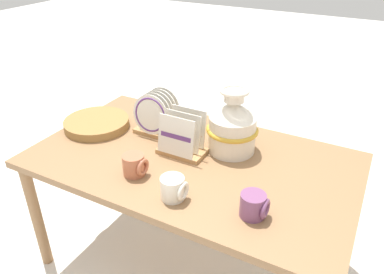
% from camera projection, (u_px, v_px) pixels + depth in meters
% --- Properties ---
extents(ground_plane, '(14.00, 14.00, 0.00)m').
position_uv_depth(ground_plane, '(192.00, 259.00, 2.08)').
color(ground_plane, silver).
extents(display_table, '(1.49, 0.88, 0.67)m').
position_uv_depth(display_table, '(192.00, 169.00, 1.78)').
color(display_table, olive).
rests_on(display_table, ground_plane).
extents(ceramic_vase, '(0.25, 0.25, 0.32)m').
position_uv_depth(ceramic_vase, '(233.00, 125.00, 1.74)').
color(ceramic_vase, silver).
rests_on(ceramic_vase, display_table).
extents(dish_rack_round_plates, '(0.22, 0.15, 0.23)m').
position_uv_depth(dish_rack_round_plates, '(156.00, 117.00, 1.91)').
color(dish_rack_round_plates, tan).
rests_on(dish_rack_round_plates, display_table).
extents(dish_rack_square_plates, '(0.22, 0.15, 0.21)m').
position_uv_depth(dish_rack_square_plates, '(182.00, 141.00, 1.75)').
color(dish_rack_square_plates, tan).
rests_on(dish_rack_square_plates, display_table).
extents(wicker_charger_stack, '(0.34, 0.34, 0.04)m').
position_uv_depth(wicker_charger_stack, '(97.00, 123.00, 2.00)').
color(wicker_charger_stack, olive).
rests_on(wicker_charger_stack, display_table).
extents(mug_cream_glaze, '(0.11, 0.10, 0.09)m').
position_uv_depth(mug_cream_glaze, '(174.00, 188.00, 1.47)').
color(mug_cream_glaze, silver).
rests_on(mug_cream_glaze, display_table).
extents(mug_plum_glaze, '(0.11, 0.10, 0.09)m').
position_uv_depth(mug_plum_glaze, '(254.00, 205.00, 1.38)').
color(mug_plum_glaze, '#7A4770').
rests_on(mug_plum_glaze, display_table).
extents(mug_terracotta_glaze, '(0.11, 0.10, 0.09)m').
position_uv_depth(mug_terracotta_glaze, '(135.00, 165.00, 1.61)').
color(mug_terracotta_glaze, '#B76647').
rests_on(mug_terracotta_glaze, display_table).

